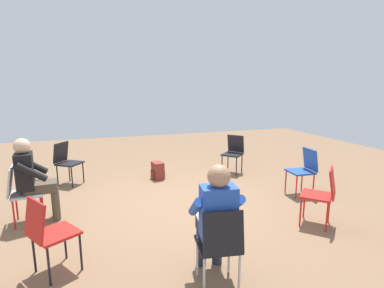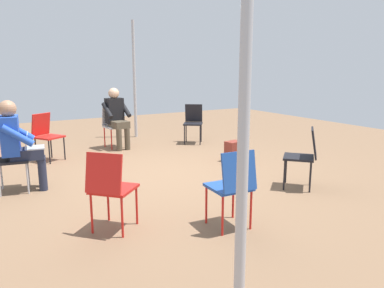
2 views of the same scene
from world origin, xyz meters
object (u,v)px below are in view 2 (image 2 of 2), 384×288
Objects in this scene: chair_southeast at (46,133)px; person_in_black at (117,115)px; chair_southwest at (193,121)px; chair_south at (113,123)px; chair_northwest at (304,153)px; chair_east at (6,156)px; backpack_near_laptop_user at (233,152)px; chair_north at (233,183)px; chair_northeast at (110,185)px; person_with_laptop at (19,141)px.

chair_southeast is 1.50m from person_in_black.
chair_southwest is 1.00× the size of chair_south.
person_in_black reaches higher than chair_northwest.
chair_east is 0.69× the size of person_in_black.
chair_southeast is 1.52m from chair_south.
chair_southeast is 1.00× the size of chair_east.
chair_east is 2.36× the size of backpack_near_laptop_user.
chair_south is 2.36× the size of backpack_near_laptop_user.
chair_north is 1.00× the size of chair_northeast.
chair_north is at bearing 53.03° from backpack_near_laptop_user.
chair_southwest is at bearing 121.41° from chair_east.
chair_northeast is at bearing 59.00° from chair_southeast.
chair_north is 1.00× the size of chair_east.
backpack_near_laptop_user is (-1.74, -2.31, -0.34)m from chair_north.
chair_northwest and chair_north have the same top height.
person_with_laptop is at bearing 109.17° from chair_northwest.
chair_northwest is 1.00× the size of chair_northeast.
person_in_black reaches higher than chair_south.
chair_northwest is at bearing 70.60° from chair_east.
person_with_laptop is (2.03, 2.13, 0.20)m from chair_south.
chair_southeast and chair_east have the same top height.
chair_south is 0.26m from person_in_black.
chair_north is 0.69× the size of person_with_laptop.
chair_southwest is 4.18m from chair_east.
chair_south is (-1.42, -0.53, 0.00)m from chair_southeast.
chair_southeast is at bearing -31.26° from backpack_near_laptop_user.
chair_south is at bearing 19.55° from chair_southwest.
chair_southeast is 2.36× the size of backpack_near_laptop_user.
chair_east is at bearing 35.06° from person_in_black.
chair_north and chair_south have the same top height.
person_with_laptop reaches higher than chair_east.
chair_south and chair_northeast have the same top height.
chair_northeast is 0.69× the size of person_with_laptop.
chair_northwest is 1.76m from backpack_near_laptop_user.
chair_northwest is 1.00× the size of chair_north.
chair_northwest is 3.52m from chair_southwest.
chair_south is 0.69× the size of person_in_black.
person_with_laptop is at bearing 38.00° from chair_southeast.
chair_northwest and chair_northeast have the same top height.
person_with_laptop is at bearing 155.33° from chair_northeast.
chair_north is at bearing 43.85° from person_with_laptop.
backpack_near_laptop_user is at bearing 116.28° from chair_south.
chair_north is 3.00m from person_with_laptop.
backpack_near_laptop_user is at bearing 118.53° from chair_southwest.
person_with_laptop is at bearing 37.68° from person_in_black.
backpack_near_laptop_user is (0.22, 1.79, -0.34)m from chair_southwest.
chair_northwest is 0.69× the size of person_with_laptop.
person_with_laptop is at bearing 40.26° from chair_south.
chair_east is at bearing 32.57° from chair_southeast.
chair_north and chair_northeast have the same top height.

